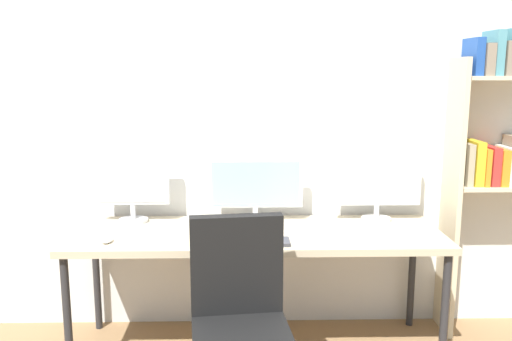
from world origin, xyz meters
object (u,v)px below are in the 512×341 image
Objects in this scene: bookshelf at (507,153)px; computer_mouse at (107,240)px; desk at (256,240)px; monitor_left at (132,182)px; monitor_center at (255,187)px; monitor_right at (378,181)px; keyboard_main at (257,242)px.

computer_mouse is (-2.37, -0.42, -0.40)m from bookshelf.
monitor_left is at bearing 164.26° from desk.
monitor_left is at bearing -180.00° from monitor_center.
desk is 4.04× the size of monitor_right.
monitor_left is (-0.75, 0.21, 0.30)m from desk.
monitor_left is 0.78× the size of monitor_center.
monitor_right is at bearing 14.47° from computer_mouse.
desk is 1.13× the size of bookshelf.
monitor_left reaches higher than desk.
bookshelf reaches higher than computer_mouse.
monitor_center is (0.00, 0.21, 0.27)m from desk.
monitor_left is 0.85× the size of monitor_right.
desk is 0.84m from monitor_left.
desk is at bearing -171.59° from bookshelf.
monitor_right reaches higher than monitor_left.
bookshelf reaches higher than monitor_left.
bookshelf is 3.59× the size of monitor_right.
bookshelf is at bearing 8.41° from desk.
keyboard_main is 0.81m from computer_mouse.
monitor_left is 0.75m from monitor_center.
monitor_left is 4.70× the size of computer_mouse.
monitor_right reaches higher than monitor_center.
monitor_center reaches higher than desk.
computer_mouse is (-0.06, -0.40, -0.23)m from monitor_left.
monitor_right is at bearing 15.75° from desk.
monitor_right is 0.91m from keyboard_main.
bookshelf is at bearing 0.65° from monitor_center.
bookshelf is (1.55, 0.23, 0.47)m from desk.
monitor_right is at bearing 0.00° from monitor_center.
computer_mouse is (-0.81, 0.04, 0.01)m from keyboard_main.
keyboard_main is at bearing -90.00° from monitor_center.
keyboard_main is at bearing -163.52° from bookshelf.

